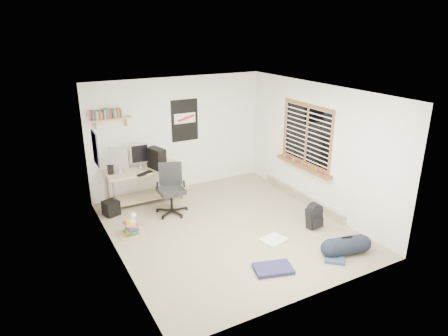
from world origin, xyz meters
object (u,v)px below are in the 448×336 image
desk (145,184)px  book_stack (131,226)px  backpack (314,218)px  duffel_bag (346,246)px  office_chair (171,190)px

desk → book_stack: desk is taller
backpack → desk: bearing=132.5°
duffel_bag → desk: bearing=134.1°
desk → duffel_bag: desk is taller
desk → book_stack: 1.46m
book_stack → desk: bearing=62.1°
office_chair → backpack: size_ratio=2.71×
office_chair → backpack: 2.76m
office_chair → duffel_bag: office_chair is taller
backpack → duffel_bag: size_ratio=0.62×
office_chair → duffel_bag: 3.39m
office_chair → duffel_bag: size_ratio=1.68×
backpack → duffel_bag: bearing=-97.6°
duffel_bag → book_stack: (-2.87, 2.32, 0.01)m
book_stack → duffel_bag: bearing=-38.9°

